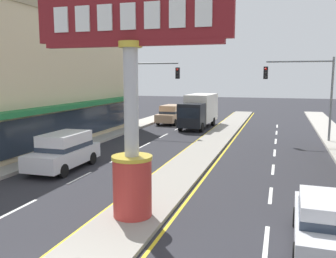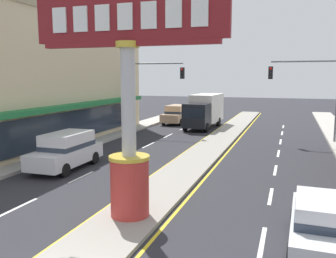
% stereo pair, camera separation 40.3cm
% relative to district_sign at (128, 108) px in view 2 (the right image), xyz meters
% --- Properties ---
extents(median_strip, '(2.25, 52.00, 0.14)m').
position_rel_district_sign_xyz_m(median_strip, '(0.00, 12.83, -3.73)').
color(median_strip, gray).
rests_on(median_strip, ground).
extents(sidewalk_left, '(2.24, 60.00, 0.18)m').
position_rel_district_sign_xyz_m(sidewalk_left, '(-8.84, 10.83, -3.71)').
color(sidewalk_left, '#ADA89E').
rests_on(sidewalk_left, ground).
extents(lane_markings, '(8.99, 52.00, 0.01)m').
position_rel_district_sign_xyz_m(lane_markings, '(-0.00, 11.47, -3.79)').
color(lane_markings, silver).
rests_on(lane_markings, ground).
extents(district_sign, '(6.57, 1.37, 7.44)m').
position_rel_district_sign_xyz_m(district_sign, '(0.00, 0.00, 0.00)').
color(district_sign, '#B7332D').
rests_on(district_sign, median_strip).
extents(storefront_left, '(10.84, 21.65, 9.23)m').
position_rel_district_sign_xyz_m(storefront_left, '(-13.98, 11.52, 0.82)').
color(storefront_left, beige).
rests_on(storefront_left, ground).
extents(traffic_light_left_side, '(4.86, 0.46, 6.20)m').
position_rel_district_sign_xyz_m(traffic_light_left_side, '(-6.36, 18.24, 0.45)').
color(traffic_light_left_side, slate).
rests_on(traffic_light_left_side, ground).
extents(traffic_light_right_side, '(4.86, 0.46, 6.20)m').
position_rel_district_sign_xyz_m(traffic_light_right_side, '(6.36, 17.49, 0.45)').
color(traffic_light_right_side, slate).
rests_on(traffic_light_right_side, ground).
extents(box_truck_near_right_lane, '(2.47, 6.98, 3.12)m').
position_rel_district_sign_xyz_m(box_truck_near_right_lane, '(-2.71, 22.89, -2.10)').
color(box_truck_near_right_lane, black).
rests_on(box_truck_near_right_lane, ground).
extents(suv_far_right_lane, '(2.11, 4.67, 1.90)m').
position_rel_district_sign_xyz_m(suv_far_right_lane, '(-6.07, 24.89, -2.81)').
color(suv_far_right_lane, tan).
rests_on(suv_far_right_lane, ground).
extents(suv_near_left_lane, '(1.99, 4.61, 1.90)m').
position_rel_district_sign_xyz_m(suv_near_left_lane, '(-6.07, 5.31, -2.81)').
color(suv_near_left_lane, silver).
rests_on(suv_near_left_lane, ground).
extents(sedan_mid_left_lane, '(1.94, 4.35, 1.53)m').
position_rel_district_sign_xyz_m(sedan_mid_left_lane, '(6.07, -0.39, -3.01)').
color(sedan_mid_left_lane, silver).
rests_on(sedan_mid_left_lane, ground).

